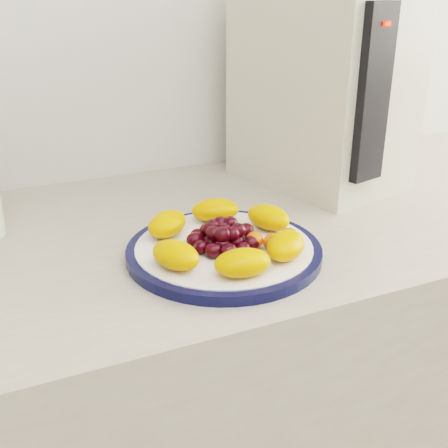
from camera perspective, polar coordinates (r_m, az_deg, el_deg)
name	(u,v)px	position (r m, az deg, el deg)	size (l,w,h in m)	color
counter	(202,438)	(1.16, -2.26, -20.89)	(3.50, 0.60, 0.90)	#B0A694
plate_rim	(224,251)	(0.80, 0.00, -2.79)	(0.28, 0.28, 0.01)	black
plate_face	(224,251)	(0.80, 0.00, -2.73)	(0.25, 0.25, 0.02)	white
appliance_body	(322,82)	(1.09, 9.96, 13.99)	(0.22, 0.30, 0.38)	beige
appliance_panel	(372,95)	(0.95, 14.84, 12.55)	(0.06, 0.02, 0.28)	black
appliance_led	(386,24)	(0.93, 16.17, 18.96)	(0.01, 0.01, 0.01)	#FF0C05
fruit_plate	(228,235)	(0.79, 0.43, -1.13)	(0.24, 0.24, 0.04)	orange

